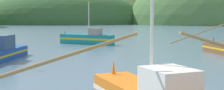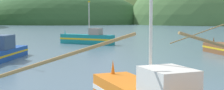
{
  "view_description": "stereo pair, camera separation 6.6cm",
  "coord_description": "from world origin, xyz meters",
  "views": [
    {
      "loc": [
        -10.0,
        -0.67,
        4.0
      ],
      "look_at": [
        -2.92,
        28.48,
        1.4
      ],
      "focal_mm": 49.35,
      "sensor_mm": 36.0,
      "label": 1
    },
    {
      "loc": [
        -9.94,
        -0.68,
        4.0
      ],
      "look_at": [
        -2.92,
        28.48,
        1.4
      ],
      "focal_mm": 49.35,
      "sensor_mm": 36.0,
      "label": 2
    }
  ],
  "objects": [
    {
      "name": "fishing_boat_teal",
      "position": [
        -2.49,
        46.44,
        0.88
      ],
      "size": [
        7.9,
        7.24,
        6.65
      ],
      "rotation": [
        0.0,
        0.0,
        2.42
      ],
      "color": "#147F84",
      "rests_on": "ground"
    },
    {
      "name": "hill_mid_left",
      "position": [
        9.41,
        222.38,
        0.0
      ],
      "size": [
        118.3,
        94.64,
        48.6
      ],
      "primitive_type": "ellipsoid",
      "color": "#2D562D",
      "rests_on": "ground"
    },
    {
      "name": "hill_far_center",
      "position": [
        131.47,
        254.99,
        0.0
      ],
      "size": [
        193.22,
        154.58,
        103.43
      ],
      "primitive_type": "ellipsoid",
      "color": "#516B38",
      "rests_on": "ground"
    }
  ]
}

